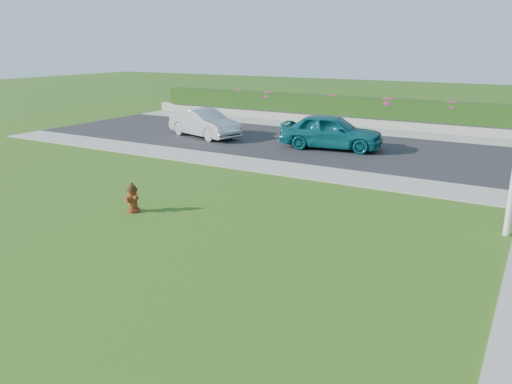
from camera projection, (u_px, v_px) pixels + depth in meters
The scene contains 14 objects.
ground at pixel (186, 267), 10.81m from camera, with size 120.00×120.00×0.00m, color black.
street_far at pixel (280, 141), 24.81m from camera, with size 26.00×8.00×0.04m, color black.
sidewalk_far at pixel (205, 158), 21.15m from camera, with size 24.00×2.00×0.04m, color gray.
sidewalk_beyond at pixel (388, 133), 27.03m from camera, with size 34.00×2.00×0.04m, color gray.
retaining_wall at pixel (396, 124), 28.19m from camera, with size 34.00×0.40×0.60m, color gray.
hedge at pixel (398, 109), 28.03m from camera, with size 32.00×0.90×1.10m, color black.
fire_hydrant at pixel (132, 198), 14.29m from camera, with size 0.45×0.43×0.87m.
sedan_teal at pixel (331, 131), 22.73m from camera, with size 1.87×4.64×1.58m, color #0C565E.
sedan_silver at pixel (204, 123), 25.66m from camera, with size 1.50×4.31×1.42m, color #ADAFB5.
flower_clump_a at pixel (239, 94), 32.92m from camera, with size 1.07×0.69×0.54m, color #B41E5F.
flower_clump_b at pixel (268, 96), 31.84m from camera, with size 1.14×0.74×0.57m, color #B41E5F.
flower_clump_c at pixel (332, 99), 29.74m from camera, with size 1.06×0.68×0.53m, color #B41E5F.
flower_clump_d at pixel (388, 103), 28.12m from camera, with size 1.18×0.76×0.59m, color #B41E5F.
flower_clump_e at pixel (452, 107), 26.46m from camera, with size 1.12×0.72×0.56m, color #B41E5F.
Camera 1 is at (6.29, -7.79, 4.64)m, focal length 35.00 mm.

